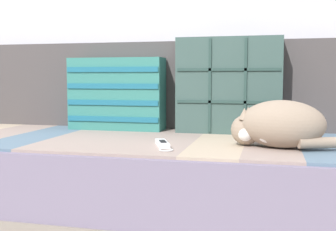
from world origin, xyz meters
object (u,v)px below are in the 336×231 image
at_px(throw_pillow_quilted, 229,85).
at_px(sleeping_cat, 277,125).
at_px(couch, 108,185).
at_px(throw_pillow_striped, 117,94).
at_px(game_remote_far, 163,144).

distance_m(throw_pillow_quilted, sleeping_cat, 0.44).
relative_size(couch, sleeping_cat, 5.65).
height_order(throw_pillow_quilted, throw_pillow_striped, throw_pillow_quilted).
height_order(throw_pillow_quilted, game_remote_far, throw_pillow_quilted).
bearing_deg(throw_pillow_striped, couch, -80.53).
bearing_deg(game_remote_far, couch, 143.96).
height_order(sleeping_cat, game_remote_far, sleeping_cat).
bearing_deg(throw_pillow_quilted, sleeping_cat, -60.83).
bearing_deg(game_remote_far, sleeping_cat, 10.46).
bearing_deg(throw_pillow_striped, game_remote_far, -52.51).
distance_m(sleeping_cat, game_remote_far, 0.41).
height_order(couch, sleeping_cat, sleeping_cat).
distance_m(couch, game_remote_far, 0.44).
bearing_deg(couch, sleeping_cat, -11.74).
distance_m(couch, throw_pillow_quilted, 0.69).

